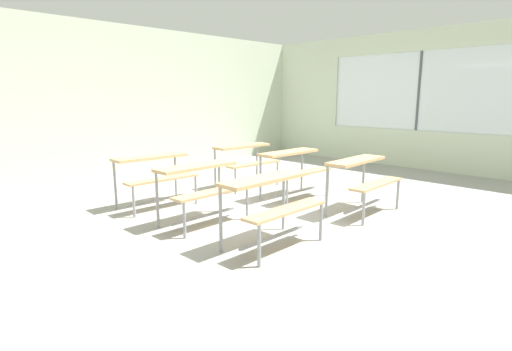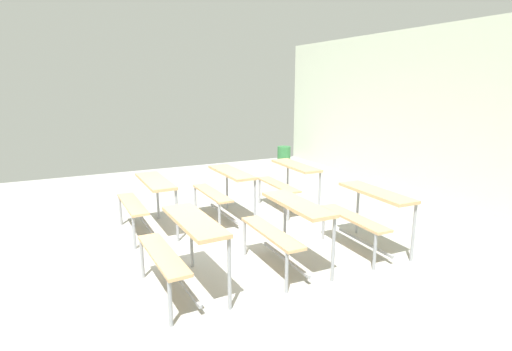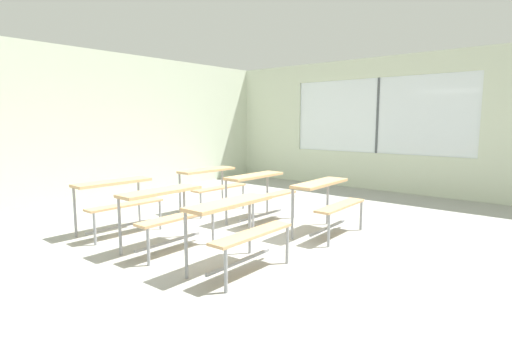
% 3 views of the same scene
% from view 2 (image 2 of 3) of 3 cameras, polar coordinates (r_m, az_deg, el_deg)
% --- Properties ---
extents(ground, '(10.00, 9.00, 0.05)m').
position_cam_2_polar(ground, '(5.25, -7.68, -10.09)').
color(ground, '#9E9E99').
extents(wall_back, '(10.00, 0.12, 3.00)m').
position_cam_2_polar(wall_back, '(7.58, 26.39, 7.68)').
color(wall_back, beige).
rests_on(wall_back, ground).
extents(desk_bench_r0c0, '(1.11, 0.61, 0.74)m').
position_cam_2_polar(desk_bench_r0c0, '(5.66, -15.12, -2.42)').
color(desk_bench_r0c0, tan).
rests_on(desk_bench_r0c0, ground).
extents(desk_bench_r0c1, '(1.12, 0.63, 0.74)m').
position_cam_2_polar(desk_bench_r0c1, '(3.97, -10.23, -8.73)').
color(desk_bench_r0c1, tan).
rests_on(desk_bench_r0c1, ground).
extents(desk_bench_r1c0, '(1.11, 0.61, 0.74)m').
position_cam_2_polar(desk_bench_r1c0, '(6.02, -4.45, -1.09)').
color(desk_bench_r1c0, tan).
rests_on(desk_bench_r1c0, ground).
extents(desk_bench_r1c1, '(1.11, 0.60, 0.74)m').
position_cam_2_polar(desk_bench_r1c1, '(4.45, 4.58, -6.15)').
color(desk_bench_r1c1, tan).
rests_on(desk_bench_r1c1, ground).
extents(desk_bench_r2c0, '(1.11, 0.62, 0.74)m').
position_cam_2_polar(desk_bench_r2c0, '(6.51, 4.79, -0.03)').
color(desk_bench_r2c0, tan).
rests_on(desk_bench_r2c0, ground).
extents(desk_bench_r2c1, '(1.12, 0.63, 0.74)m').
position_cam_2_polar(desk_bench_r2c1, '(5.09, 15.65, -4.15)').
color(desk_bench_r2c1, tan).
rests_on(desk_bench_r2c1, ground).
extents(trash_bin, '(0.34, 0.34, 0.42)m').
position_cam_2_polar(trash_bin, '(10.50, 3.98, 2.98)').
color(trash_bin, '#2D6B38').
rests_on(trash_bin, ground).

